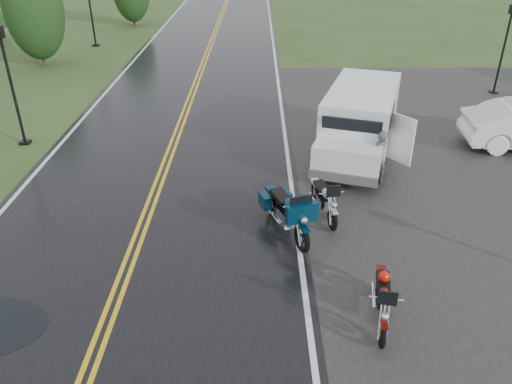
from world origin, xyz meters
TOP-DOWN VIEW (x-y plane):
  - ground at (0.00, 0.00)m, footprint 120.00×120.00m
  - road at (0.00, 10.00)m, footprint 8.00×100.00m
  - motorcycle_red at (5.03, -1.91)m, footprint 1.01×1.97m
  - motorcycle_teal at (3.83, 0.92)m, footprint 1.61×2.48m
  - motorcycle_silver at (4.64, 1.83)m, footprint 1.03×2.02m
  - van_white at (4.67, 4.93)m, footprint 3.67×5.86m
  - person_at_van at (6.24, 4.34)m, footprint 0.69×0.66m
  - lamp_post_near_left at (-5.04, 7.23)m, footprint 0.33×0.33m
  - lamp_post_far_left at (-6.87, 22.10)m, footprint 0.40×0.40m
  - lamp_post_far_right at (13.16, 12.85)m, footprint 0.32×0.32m
  - tree_left_mid at (-8.27, 17.57)m, footprint 2.91×2.91m

SIDE VIEW (x-z plane):
  - ground at x=0.00m, z-range 0.00..0.00m
  - road at x=0.00m, z-range 0.00..0.04m
  - motorcycle_red at x=5.03m, z-range 0.00..1.11m
  - motorcycle_silver at x=4.64m, z-range 0.00..1.14m
  - motorcycle_teal at x=3.83m, z-range 0.00..1.38m
  - person_at_van at x=6.24m, z-range 0.00..1.59m
  - van_white at x=4.67m, z-range 0.00..2.16m
  - lamp_post_far_right at x=13.16m, z-range 0.00..3.72m
  - lamp_post_near_left at x=-5.04m, z-range 0.00..3.91m
  - tree_left_mid at x=-8.27m, z-range 0.00..4.55m
  - lamp_post_far_left at x=-6.87m, z-range 0.00..4.62m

